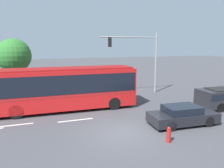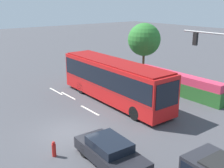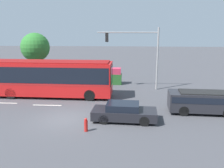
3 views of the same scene
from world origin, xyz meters
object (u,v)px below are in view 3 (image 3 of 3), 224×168
at_px(street_tree_left, 35,47).
at_px(suv_left_lane, 203,100).
at_px(city_bus, 50,77).
at_px(sedan_foreground, 124,112).
at_px(fire_hydrant, 86,125).
at_px(traffic_light_pole, 141,49).

bearing_deg(street_tree_left, suv_left_lane, -33.07).
relative_size(city_bus, street_tree_left, 2.01).
distance_m(sedan_foreground, fire_hydrant, 3.02).
bearing_deg(fire_hydrant, suv_left_lane, 25.70).
height_order(street_tree_left, fire_hydrant, street_tree_left).
distance_m(sedan_foreground, suv_left_lane, 6.22).
bearing_deg(traffic_light_pole, fire_hydrant, 70.55).
xyz_separation_m(suv_left_lane, traffic_light_pole, (-4.32, 7.02, 3.23)).
bearing_deg(traffic_light_pole, sedan_foreground, 80.16).
relative_size(sedan_foreground, fire_hydrant, 5.20).
height_order(city_bus, traffic_light_pole, traffic_light_pole).
xyz_separation_m(suv_left_lane, street_tree_left, (-16.74, 10.90, 3.02)).
bearing_deg(city_bus, fire_hydrant, -57.91).
relative_size(city_bus, traffic_light_pole, 1.81).
bearing_deg(city_bus, sedan_foreground, -38.43).
distance_m(city_bus, suv_left_lane, 13.33).
distance_m(sedan_foreground, traffic_light_pole, 9.83).
bearing_deg(traffic_light_pole, city_bus, 21.52).
xyz_separation_m(traffic_light_pole, fire_hydrant, (-3.87, -10.96, -3.78)).
bearing_deg(suv_left_lane, fire_hydrant, -151.30).
height_order(sedan_foreground, traffic_light_pole, traffic_light_pole).
height_order(city_bus, sedan_foreground, city_bus).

